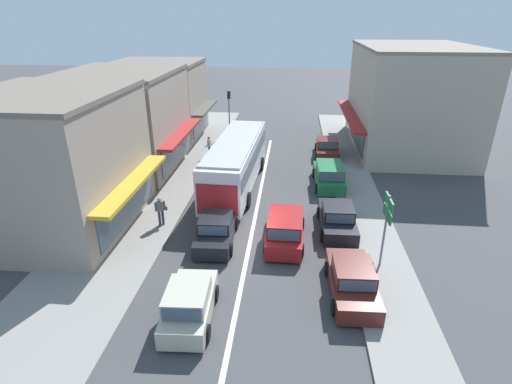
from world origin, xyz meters
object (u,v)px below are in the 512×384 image
object	(u,v)px
parked_wagon_kerb_third	(329,175)
pedestrian_browsing_midblock	(209,145)
sedan_behind_bus_mid	(216,230)
city_bus	(236,160)
hatchback_adjacent_lane_lead	(189,304)
wagon_queue_far_back	(285,228)
parked_sedan_kerb_rear	(327,148)
traffic_light_downstreet	(229,106)
pedestrian_with_handbag_near	(161,209)
parked_sedan_kerb_front	(352,281)
directional_road_sign	(387,215)
parked_sedan_kerb_second	(337,218)

from	to	relation	value
parked_wagon_kerb_third	pedestrian_browsing_midblock	distance (m)	10.25
sedan_behind_bus_mid	pedestrian_browsing_midblock	distance (m)	12.87
city_bus	hatchback_adjacent_lane_lead	bearing A→B (deg)	-90.05
parked_wagon_kerb_third	pedestrian_browsing_midblock	xyz separation A→B (m)	(-9.06, 4.77, 0.32)
wagon_queue_far_back	parked_sedan_kerb_rear	distance (m)	13.92
traffic_light_downstreet	pedestrian_with_handbag_near	distance (m)	17.66
parked_sedan_kerb_front	directional_road_sign	distance (m)	3.29
parked_wagon_kerb_third	directional_road_sign	size ratio (longest dim) A/B	1.26
sedan_behind_bus_mid	pedestrian_browsing_midblock	xyz separation A→B (m)	(-2.88, 12.53, 0.40)
hatchback_adjacent_lane_lead	directional_road_sign	size ratio (longest dim) A/B	1.05
parked_wagon_kerb_third	parked_sedan_kerb_rear	world-z (taller)	parked_wagon_kerb_third
wagon_queue_far_back	pedestrian_browsing_midblock	distance (m)	13.75
hatchback_adjacent_lane_lead	directional_road_sign	xyz separation A→B (m)	(7.81, 4.14, 1.99)
city_bus	pedestrian_browsing_midblock	xyz separation A→B (m)	(-2.92, 5.51, -0.81)
parked_sedan_kerb_second	parked_sedan_kerb_rear	size ratio (longest dim) A/B	1.00
hatchback_adjacent_lane_lead	parked_sedan_kerb_second	world-z (taller)	hatchback_adjacent_lane_lead
parked_sedan_kerb_front	parked_sedan_kerb_rear	distance (m)	17.54
parked_wagon_kerb_third	parked_sedan_kerb_rear	size ratio (longest dim) A/B	1.07
hatchback_adjacent_lane_lead	parked_sedan_kerb_second	size ratio (longest dim) A/B	0.89
hatchback_adjacent_lane_lead	parked_sedan_kerb_front	distance (m)	6.60
sedan_behind_bus_mid	parked_wagon_kerb_third	xyz separation A→B (m)	(6.18, 7.77, 0.08)
city_bus	sedan_behind_bus_mid	size ratio (longest dim) A/B	2.57
parked_wagon_kerb_third	pedestrian_with_handbag_near	size ratio (longest dim) A/B	2.79
hatchback_adjacent_lane_lead	traffic_light_downstreet	world-z (taller)	traffic_light_downstreet
pedestrian_browsing_midblock	parked_sedan_kerb_second	bearing A→B (deg)	-49.87
parked_sedan_kerb_rear	parked_wagon_kerb_third	bearing A→B (deg)	-92.86
parked_sedan_kerb_front	pedestrian_with_handbag_near	bearing A→B (deg)	153.13
sedan_behind_bus_mid	directional_road_sign	bearing A→B (deg)	-11.15
hatchback_adjacent_lane_lead	parked_sedan_kerb_rear	world-z (taller)	hatchback_adjacent_lane_lead
hatchback_adjacent_lane_lead	pedestrian_browsing_midblock	world-z (taller)	pedestrian_browsing_midblock
wagon_queue_far_back	traffic_light_downstreet	size ratio (longest dim) A/B	1.08
hatchback_adjacent_lane_lead	traffic_light_downstreet	size ratio (longest dim) A/B	0.90
hatchback_adjacent_lane_lead	wagon_queue_far_back	bearing A→B (deg)	60.39
parked_sedan_kerb_second	pedestrian_with_handbag_near	world-z (taller)	pedestrian_with_handbag_near
hatchback_adjacent_lane_lead	parked_sedan_kerb_front	xyz separation A→B (m)	(6.27, 2.06, -0.05)
parked_sedan_kerb_front	traffic_light_downstreet	size ratio (longest dim) A/B	1.01
city_bus	parked_sedan_kerb_front	distance (m)	12.40
city_bus	parked_sedan_kerb_second	size ratio (longest dim) A/B	2.59
parked_sedan_kerb_rear	traffic_light_downstreet	world-z (taller)	traffic_light_downstreet
parked_sedan_kerb_second	city_bus	bearing A→B (deg)	139.53
sedan_behind_bus_mid	pedestrian_with_handbag_near	bearing A→B (deg)	159.51
hatchback_adjacent_lane_lead	parked_wagon_kerb_third	distance (m)	14.79
parked_wagon_kerb_third	traffic_light_downstreet	size ratio (longest dim) A/B	1.08
sedan_behind_bus_mid	pedestrian_browsing_midblock	world-z (taller)	pedestrian_browsing_midblock
sedan_behind_bus_mid	traffic_light_downstreet	xyz separation A→B (m)	(-2.21, 18.74, 2.19)
city_bus	parked_wagon_kerb_third	distance (m)	6.29
sedan_behind_bus_mid	pedestrian_with_handbag_near	distance (m)	3.46
sedan_behind_bus_mid	directional_road_sign	size ratio (longest dim) A/B	1.18
wagon_queue_far_back	parked_sedan_kerb_rear	xyz separation A→B (m)	(3.04, 13.58, -0.08)
parked_sedan_kerb_rear	traffic_light_downstreet	distance (m)	10.18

